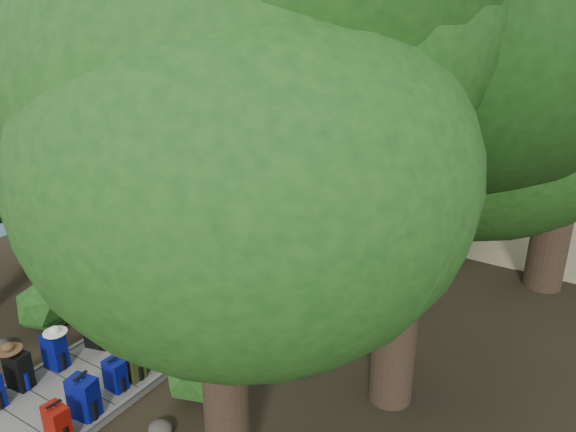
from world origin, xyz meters
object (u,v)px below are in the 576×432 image
Objects in this scene: backpack_right_b at (83,396)px; backpack_left_c at (55,349)px; backpack_right_d at (132,362)px; lone_suitcase_on_sand at (380,186)px; duffel_right_khaki at (161,348)px; backpack_left_b at (18,368)px; backpack_right_a at (57,421)px; suitcase_on_boardwalk at (97,331)px; kayak at (321,163)px; sun_lounger at (495,192)px; backpack_right_c at (115,373)px; backpack_left_d at (116,320)px.

backpack_left_c is at bearing 150.65° from backpack_right_b.
lone_suitcase_on_sand reaches higher than backpack_right_d.
backpack_left_b is at bearing -133.07° from duffel_right_khaki.
backpack_right_b is at bearing -1.53° from backpack_left_b.
backpack_left_c is 1.85m from backpack_right_a.
suitcase_on_boardwalk reaches higher than duffel_right_khaki.
lone_suitcase_on_sand is at bearing 68.46° from suitcase_on_boardwalk.
backpack_right_b is at bearing -92.64° from duffel_right_khaki.
backpack_right_a is 1.09× the size of duffel_right_khaki.
suitcase_on_boardwalk is (-1.20, 0.28, 0.05)m from backpack_right_d.
sun_lounger is at bearing 11.13° from kayak.
backpack_right_d is 1.24m from suitcase_on_boardwalk.
backpack_right_b is 0.42× the size of sun_lounger.
lone_suitcase_on_sand reaches higher than backpack_right_c.
sun_lounger is at bearing 69.76° from backpack_right_b.
backpack_right_d reaches higher than kayak.
backpack_left_d is at bearing -128.97° from sun_lounger.
backpack_left_d is 0.85× the size of backpack_right_d.
kayak is (-3.51, 13.06, -0.21)m from backpack_right_c.
backpack_right_c is at bearing -35.33° from backpack_left_d.
kayak is 2.00× the size of sun_lounger.
backpack_left_d is 0.74× the size of suitcase_on_boardwalk.
backpack_right_c is at bearing 24.91° from backpack_left_b.
lone_suitcase_on_sand is at bearing 91.05° from backpack_left_d.
duffel_right_khaki is at bearing 0.16° from backpack_left_d.
suitcase_on_boardwalk is at bearing -168.98° from duffel_right_khaki.
backpack_right_a reaches higher than backpack_right_d.
duffel_right_khaki is at bearing 37.31° from backpack_left_c.
backpack_left_d is at bearing 153.05° from backpack_right_d.
lone_suitcase_on_sand is 0.19× the size of kayak.
kayak is (-3.52, 12.70, -0.21)m from backpack_right_d.
backpack_left_c is 1.18× the size of duffel_right_khaki.
backpack_left_c is 0.92× the size of backpack_right_b.
backpack_right_a is at bearing -20.91° from backpack_left_b.
backpack_right_b is at bearing -62.22° from suitcase_on_boardwalk.
backpack_left_c is 0.20× the size of kayak.
backpack_left_c is 0.80m from suitcase_on_boardwalk.
backpack_right_c is (-0.11, 0.70, -0.09)m from backpack_right_b.
backpack_right_b reaches higher than kayak.
backpack_left_c is at bearing -127.28° from sun_lounger.
backpack_right_d is 0.16× the size of kayak.
duffel_right_khaki is at bearing 0.18° from suitcase_on_boardwalk.
backpack_left_b is 1.24× the size of backpack_right_d.
backpack_right_b is (1.47, 0.11, 0.02)m from backpack_left_b.
backpack_left_c is 1.08× the size of backpack_right_a.
sun_lounger is (6.45, -0.23, 0.11)m from kayak.
backpack_left_b reaches higher than kayak.
suitcase_on_boardwalk is (0.16, 1.45, -0.02)m from backpack_left_b.
lone_suitcase_on_sand reaches higher than duffel_right_khaki.
kayak is (-2.15, 13.87, -0.28)m from backpack_left_b.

